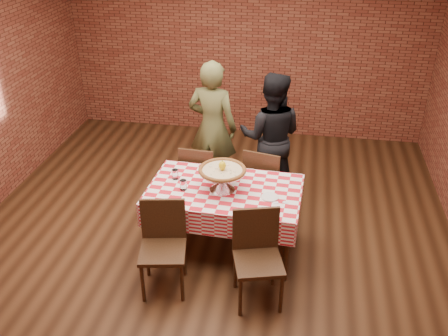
{
  "coord_description": "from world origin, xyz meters",
  "views": [
    {
      "loc": [
        0.95,
        -4.47,
        3.46
      ],
      "look_at": [
        0.18,
        -0.02,
        0.95
      ],
      "focal_mm": 40.11,
      "sensor_mm": 36.0,
      "label": 1
    }
  ],
  "objects": [
    {
      "name": "diner_olive",
      "position": [
        -0.17,
        1.14,
        0.86
      ],
      "size": [
        0.69,
        0.51,
        1.73
      ],
      "primitive_type": "imported",
      "rotation": [
        0.0,
        0.0,
        2.98
      ],
      "color": "brown",
      "rests_on": "ground"
    },
    {
      "name": "sweetener_packet_a",
      "position": [
        0.74,
        -0.29,
        0.76
      ],
      "size": [
        0.06,
        0.05,
        0.0
      ],
      "primitive_type": "cube",
      "rotation": [
        0.0,
        0.0,
        0.32
      ],
      "color": "white",
      "rests_on": "tablecloth"
    },
    {
      "name": "pizza",
      "position": [
        0.18,
        -0.12,
        0.98
      ],
      "size": [
        0.6,
        0.6,
        0.03
      ],
      "primitive_type": "cylinder",
      "rotation": [
        0.0,
        0.0,
        -0.26
      ],
      "color": "beige",
      "rests_on": "pizza_stand"
    },
    {
      "name": "water_glass_right",
      "position": [
        -0.36,
        0.0,
        0.81
      ],
      "size": [
        0.07,
        0.07,
        0.11
      ],
      "primitive_type": "cylinder",
      "rotation": [
        0.0,
        0.0,
        -0.04
      ],
      "color": "white",
      "rests_on": "tablecloth"
    },
    {
      "name": "diner_black",
      "position": [
        0.57,
        1.1,
        0.82
      ],
      "size": [
        0.8,
        0.63,
        1.63
      ],
      "primitive_type": "imported",
      "rotation": [
        0.0,
        0.0,
        3.13
      ],
      "color": "black",
      "rests_on": "ground"
    },
    {
      "name": "table",
      "position": [
        0.2,
        -0.11,
        0.38
      ],
      "size": [
        1.6,
        1.0,
        0.75
      ],
      "primitive_type": "cube",
      "rotation": [
        0.0,
        0.0,
        -0.04
      ],
      "color": "#402815",
      "rests_on": "ground"
    },
    {
      "name": "ground",
      "position": [
        0.0,
        0.0,
        0.0
      ],
      "size": [
        6.0,
        6.0,
        0.0
      ],
      "primitive_type": "plane",
      "color": "black",
      "rests_on": "ground"
    },
    {
      "name": "tablecloth",
      "position": [
        0.2,
        -0.11,
        0.62
      ],
      "size": [
        1.63,
        1.04,
        0.27
      ],
      "primitive_type": null,
      "rotation": [
        0.0,
        0.0,
        -0.04
      ],
      "color": "red",
      "rests_on": "table"
    },
    {
      "name": "chair_far_right",
      "position": [
        0.56,
        0.64,
        0.46
      ],
      "size": [
        0.52,
        0.52,
        0.91
      ],
      "primitive_type": null,
      "rotation": [
        0.0,
        0.0,
        2.92
      ],
      "color": "#402815",
      "rests_on": "ground"
    },
    {
      "name": "chair_far_left",
      "position": [
        -0.23,
        0.64,
        0.44
      ],
      "size": [
        0.43,
        0.43,
        0.89
      ],
      "primitive_type": null,
      "rotation": [
        0.0,
        0.0,
        3.09
      ],
      "color": "#402815",
      "rests_on": "ground"
    },
    {
      "name": "sweetener_packet_b",
      "position": [
        0.84,
        -0.27,
        0.76
      ],
      "size": [
        0.06,
        0.05,
        0.0
      ],
      "primitive_type": "cube",
      "rotation": [
        0.0,
        0.0,
        -0.46
      ],
      "color": "white",
      "rests_on": "tablecloth"
    },
    {
      "name": "condiment_caddy",
      "position": [
        0.26,
        0.17,
        0.83
      ],
      "size": [
        0.11,
        0.09,
        0.13
      ],
      "primitive_type": "cube",
      "rotation": [
        0.0,
        0.0,
        0.19
      ],
      "color": "silver",
      "rests_on": "tablecloth"
    },
    {
      "name": "lemon",
      "position": [
        0.18,
        -0.12,
        1.03
      ],
      "size": [
        0.09,
        0.09,
        0.1
      ],
      "primitive_type": "ellipsoid",
      "rotation": [
        0.0,
        0.0,
        -0.26
      ],
      "color": "yellow",
      "rests_on": "pizza"
    },
    {
      "name": "water_glass_left",
      "position": [
        -0.22,
        -0.2,
        0.81
      ],
      "size": [
        0.07,
        0.07,
        0.11
      ],
      "primitive_type": "cylinder",
      "rotation": [
        0.0,
        0.0,
        -0.04
      ],
      "color": "white",
      "rests_on": "tablecloth"
    },
    {
      "name": "back_wall",
      "position": [
        0.0,
        3.0,
        1.45
      ],
      "size": [
        5.5,
        0.0,
        5.5
      ],
      "primitive_type": "plane",
      "rotation": [
        1.57,
        0.0,
        0.0
      ],
      "color": "maroon",
      "rests_on": "ground"
    },
    {
      "name": "side_plate",
      "position": [
        0.68,
        -0.2,
        0.76
      ],
      "size": [
        0.18,
        0.18,
        0.01
      ],
      "primitive_type": "cylinder",
      "rotation": [
        0.0,
        0.0,
        -0.04
      ],
      "color": "white",
      "rests_on": "tablecloth"
    },
    {
      "name": "chair_near_right",
      "position": [
        0.64,
        -0.85,
        0.46
      ],
      "size": [
        0.54,
        0.54,
        0.92
      ],
      "primitive_type": null,
      "rotation": [
        0.0,
        0.0,
        0.27
      ],
      "color": "#402815",
      "rests_on": "ground"
    },
    {
      "name": "pizza_stand",
      "position": [
        0.18,
        -0.12,
        0.86
      ],
      "size": [
        0.59,
        0.59,
        0.21
      ],
      "primitive_type": null,
      "rotation": [
        0.0,
        0.0,
        -0.26
      ],
      "color": "silver",
      "rests_on": "tablecloth"
    },
    {
      "name": "chair_near_left",
      "position": [
        -0.28,
        -0.84,
        0.46
      ],
      "size": [
        0.5,
        0.5,
        0.91
      ],
      "primitive_type": null,
      "rotation": [
        0.0,
        0.0,
        0.18
      ],
      "color": "#402815",
      "rests_on": "ground"
    }
  ]
}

